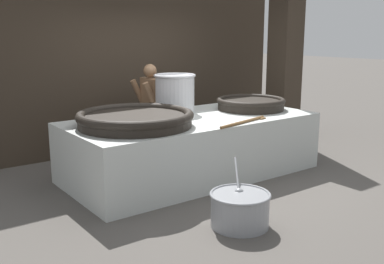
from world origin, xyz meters
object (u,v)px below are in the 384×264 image
giant_wok_near (135,118)px  prep_bowl_vegetables (240,208)px  cook (150,108)px  giant_wok_far (251,103)px  stock_pot (175,93)px

giant_wok_near → prep_bowl_vegetables: (0.29, -1.72, -0.75)m
giant_wok_near → cook: 1.55m
giant_wok_near → prep_bowl_vegetables: 1.90m
giant_wok_far → prep_bowl_vegetables: 2.69m
prep_bowl_vegetables → giant_wok_near: bearing=99.7°
giant_wok_far → prep_bowl_vegetables: (-1.86, -1.80, -0.75)m
stock_pot → giant_wok_near: bearing=-150.3°
giant_wok_near → stock_pot: size_ratio=2.41×
cook → prep_bowl_vegetables: 3.07m
giant_wok_near → giant_wok_far: (2.15, 0.08, -0.01)m
giant_wok_far → stock_pot: bearing=155.6°
giant_wok_near → stock_pot: (1.03, 0.59, 0.20)m
cook → prep_bowl_vegetables: (-0.67, -2.93, -0.64)m
giant_wok_far → prep_bowl_vegetables: size_ratio=1.42×
cook → prep_bowl_vegetables: cook is taller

